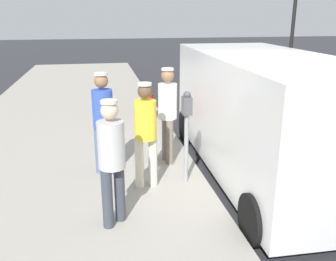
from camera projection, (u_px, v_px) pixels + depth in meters
The scene contains 9 objects.
ground_plane at pixel (268, 190), 6.11m from camera, with size 80.00×80.00×0.00m, color #2D2D33.
sidewalk_slab at pixel (50, 206), 5.46m from camera, with size 5.00×32.00×0.15m, color #9E998E.
parking_meter_near at pixel (187, 122), 5.79m from camera, with size 0.14×0.18×1.52m.
pedestrian_in_gray at pixel (112, 156), 4.59m from camera, with size 0.34×0.34×1.67m.
pedestrian_in_blue at pixel (103, 117), 6.11m from camera, with size 0.34×0.34×1.75m.
pedestrian_in_white at pixel (168, 109), 6.61m from camera, with size 0.34×0.36×1.75m.
pedestrian_in_yellow at pixel (146, 129), 5.64m from camera, with size 0.36×0.34×1.68m.
parked_van at pixel (265, 113), 6.42m from camera, with size 2.23×5.24×2.15m.
fire_hydrant at pixel (148, 105), 9.45m from camera, with size 0.24×0.24×0.86m.
Camera 1 is at (2.68, 5.11, 2.80)m, focal length 39.22 mm.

